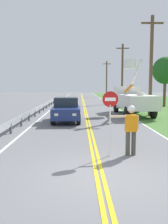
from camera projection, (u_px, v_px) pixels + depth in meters
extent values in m
plane|color=slate|center=(100.00, 176.00, 6.69)|extent=(160.00, 160.00, 0.00)
cube|color=yellow|center=(84.00, 108.00, 26.56)|extent=(0.11, 110.00, 0.01)
cube|color=yellow|center=(85.00, 108.00, 26.57)|extent=(0.11, 110.00, 0.01)
cube|color=silver|center=(117.00, 108.00, 26.63)|extent=(0.12, 110.00, 0.01)
cube|color=silver|center=(52.00, 108.00, 26.50)|extent=(0.12, 110.00, 0.01)
cylinder|color=#474238|center=(134.00, 143.00, 8.70)|extent=(0.16, 0.16, 0.88)
cylinder|color=#474238|center=(128.00, 143.00, 8.67)|extent=(0.16, 0.16, 0.88)
cube|color=orange|center=(131.00, 123.00, 8.60)|extent=(0.42, 0.28, 0.60)
cylinder|color=beige|center=(118.00, 117.00, 8.51)|extent=(0.61, 0.16, 0.09)
cylinder|color=beige|center=(138.00, 122.00, 8.63)|extent=(0.09, 0.09, 0.48)
sphere|color=beige|center=(131.00, 110.00, 8.55)|extent=(0.22, 0.22, 0.22)
sphere|color=white|center=(131.00, 109.00, 8.54)|extent=(0.25, 0.25, 0.25)
cylinder|color=silver|center=(110.00, 131.00, 8.53)|extent=(0.04, 0.04, 1.85)
cylinder|color=#B71414|center=(110.00, 99.00, 8.40)|extent=(0.56, 0.02, 0.56)
cube|color=white|center=(110.00, 99.00, 8.38)|extent=(0.38, 0.01, 0.12)
cube|color=white|center=(137.00, 102.00, 19.40)|extent=(2.54, 4.72, 1.10)
cube|color=white|center=(126.00, 97.00, 22.79)|extent=(2.31, 2.21, 2.00)
cube|color=#1E2833|center=(124.00, 93.00, 23.78)|extent=(1.98, 0.17, 0.90)
cylinder|color=silver|center=(140.00, 94.00, 18.41)|extent=(0.56, 0.56, 0.24)
cylinder|color=silver|center=(135.00, 77.00, 19.96)|extent=(0.43, 3.57, 2.63)
cube|color=white|center=(130.00, 64.00, 21.53)|extent=(0.95, 0.95, 0.80)
cube|color=orange|center=(128.00, 89.00, 17.41)|extent=(0.64, 0.83, 0.59)
cylinder|color=black|center=(116.00, 107.00, 22.63)|extent=(0.37, 0.94, 0.92)
cylinder|color=black|center=(137.00, 107.00, 22.78)|extent=(0.37, 0.94, 0.92)
cylinder|color=black|center=(127.00, 112.00, 18.39)|extent=(0.37, 0.94, 0.92)
cylinder|color=black|center=(153.00, 112.00, 18.53)|extent=(0.37, 0.94, 0.92)
cube|color=navy|center=(66.00, 112.00, 16.66)|extent=(1.97, 4.16, 0.72)
cube|color=#1E2833|center=(66.00, 102.00, 16.83)|extent=(1.67, 1.77, 0.64)
cube|color=#EAEACC|center=(74.00, 115.00, 14.67)|extent=(0.24, 0.07, 0.16)
cube|color=#EAEACC|center=(56.00, 115.00, 14.61)|extent=(0.24, 0.07, 0.16)
cylinder|color=black|center=(78.00, 119.00, 15.48)|extent=(0.30, 0.69, 0.68)
cylinder|color=black|center=(53.00, 120.00, 15.40)|extent=(0.30, 0.69, 0.68)
cylinder|color=black|center=(77.00, 115.00, 18.00)|extent=(0.30, 0.69, 0.68)
cylinder|color=black|center=(56.00, 115.00, 17.92)|extent=(0.30, 0.69, 0.68)
cylinder|color=brown|center=(151.00, 67.00, 19.70)|extent=(0.28, 0.28, 8.16)
cube|color=brown|center=(152.00, 23.00, 19.31)|extent=(1.80, 0.14, 0.14)
cylinder|color=brown|center=(122.00, 74.00, 34.47)|extent=(0.28, 0.28, 8.41)
cube|color=brown|center=(123.00, 48.00, 34.07)|extent=(1.80, 0.14, 0.14)
cylinder|color=brown|center=(107.00, 79.00, 53.90)|extent=(0.28, 0.28, 7.94)
cube|color=brown|center=(107.00, 64.00, 53.52)|extent=(1.80, 0.14, 0.14)
cube|color=#9EA0A3|center=(37.00, 109.00, 20.49)|extent=(0.06, 32.00, 0.32)
cube|color=#4C4C51|center=(11.00, 129.00, 12.58)|extent=(0.10, 0.10, 0.55)
cube|color=#4C4C51|center=(21.00, 122.00, 14.85)|extent=(0.10, 0.10, 0.55)
cube|color=#4C4C51|center=(29.00, 117.00, 17.12)|extent=(0.10, 0.10, 0.55)
cube|color=#4C4C51|center=(35.00, 113.00, 19.39)|extent=(0.10, 0.10, 0.55)
cube|color=#4C4C51|center=(40.00, 110.00, 21.66)|extent=(0.10, 0.10, 0.55)
cube|color=#4C4C51|center=(43.00, 108.00, 23.93)|extent=(0.10, 0.10, 0.55)
cube|color=#4C4C51|center=(47.00, 106.00, 26.20)|extent=(0.10, 0.10, 0.55)
cube|color=#4C4C51|center=(49.00, 104.00, 28.47)|extent=(0.10, 0.10, 0.55)
cube|color=#4C4C51|center=(51.00, 103.00, 30.75)|extent=(0.10, 0.10, 0.55)
cube|color=#4C4C51|center=(53.00, 102.00, 33.02)|extent=(0.10, 0.10, 0.55)
cube|color=#4C4C51|center=(55.00, 101.00, 35.29)|extent=(0.10, 0.10, 0.55)
cylinder|color=brown|center=(164.00, 94.00, 28.44)|extent=(0.32, 0.32, 3.00)
ellipsoid|color=#1E561E|center=(165.00, 70.00, 28.13)|extent=(3.00, 3.00, 3.20)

